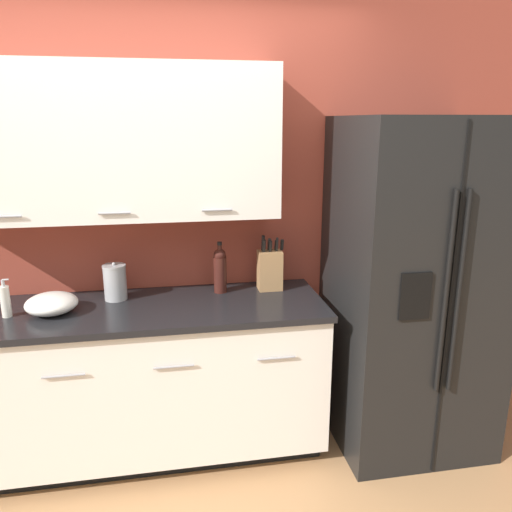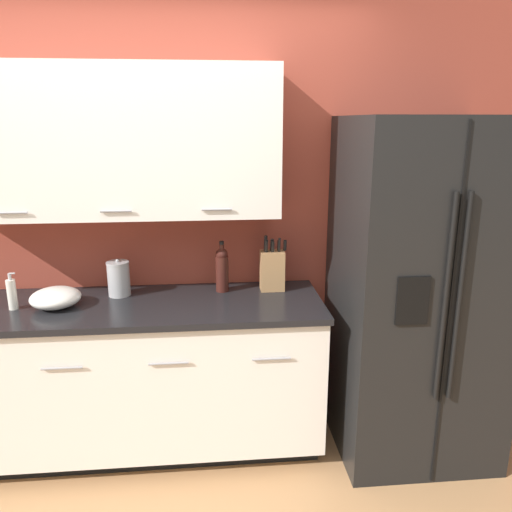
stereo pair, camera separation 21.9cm
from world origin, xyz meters
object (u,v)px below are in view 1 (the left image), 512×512
at_px(refrigerator, 412,287).
at_px(knife_block, 270,269).
at_px(steel_canister, 115,282).
at_px(mixing_bowl, 52,304).
at_px(wine_bottle, 220,269).
at_px(soap_dispenser, 5,301).

bearing_deg(refrigerator, knife_block, 163.24).
bearing_deg(steel_canister, mixing_bowl, -153.01).
distance_m(refrigerator, wine_bottle, 1.11).
distance_m(steel_canister, mixing_bowl, 0.35).
bearing_deg(wine_bottle, knife_block, -0.28).
xyz_separation_m(knife_block, steel_canister, (-0.88, -0.02, -0.02)).
xyz_separation_m(wine_bottle, mixing_bowl, (-0.90, -0.17, -0.09)).
relative_size(knife_block, wine_bottle, 1.09).
bearing_deg(refrigerator, soap_dispenser, 178.66).
xyz_separation_m(refrigerator, wine_bottle, (-1.08, 0.24, 0.09)).
relative_size(refrigerator, wine_bottle, 6.30).
bearing_deg(soap_dispenser, mixing_bowl, 3.08).
bearing_deg(soap_dispenser, refrigerator, -1.34).
height_order(knife_block, mixing_bowl, knife_block).
bearing_deg(steel_canister, wine_bottle, 1.66).
relative_size(soap_dispenser, mixing_bowl, 0.76).
distance_m(refrigerator, mixing_bowl, 1.97).
bearing_deg(knife_block, soap_dispenser, -172.53).
height_order(soap_dispenser, steel_canister, steel_canister).
xyz_separation_m(refrigerator, steel_canister, (-1.66, 0.22, 0.05)).
height_order(wine_bottle, mixing_bowl, wine_bottle).
bearing_deg(steel_canister, knife_block, 1.02).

